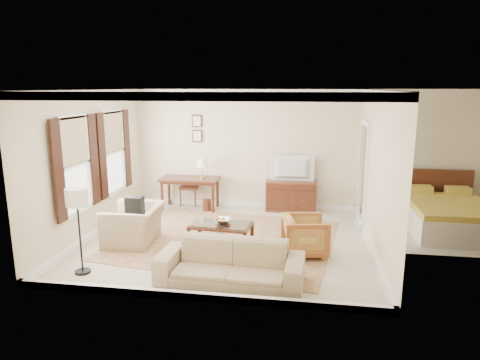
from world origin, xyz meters
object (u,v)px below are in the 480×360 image
(striped_armchair, at_px, (305,234))
(sofa, at_px, (230,257))
(writing_desk, at_px, (190,182))
(tv, at_px, (292,160))
(coffee_table, at_px, (221,229))
(club_armchair, at_px, (134,218))
(sideboard, at_px, (291,196))

(striped_armchair, height_order, sofa, sofa)
(writing_desk, height_order, tv, tv)
(writing_desk, height_order, coffee_table, writing_desk)
(tv, bearing_deg, writing_desk, 4.05)
(club_armchair, bearing_deg, coffee_table, 87.78)
(sideboard, relative_size, sofa, 0.54)
(writing_desk, distance_m, sideboard, 2.49)
(sofa, bearing_deg, club_armchair, 148.72)
(tv, xyz_separation_m, sofa, (-0.76, -4.07, -0.81))
(club_armchair, bearing_deg, sofa, 53.52)
(coffee_table, xyz_separation_m, club_armchair, (-1.70, -0.01, 0.13))
(striped_armchair, distance_m, club_armchair, 3.25)
(writing_desk, relative_size, sofa, 0.64)
(writing_desk, bearing_deg, tv, 4.05)
(tv, distance_m, coffee_table, 3.02)
(coffee_table, bearing_deg, tv, 65.53)
(tv, bearing_deg, club_armchair, 42.38)
(sideboard, distance_m, club_armchair, 3.93)
(sideboard, xyz_separation_m, coffee_table, (-1.20, -2.65, -0.01))
(writing_desk, relative_size, striped_armchair, 1.82)
(striped_armchair, height_order, club_armchair, club_armchair)
(club_armchair, height_order, sofa, club_armchair)
(sideboard, bearing_deg, tv, -90.00)
(striped_armchair, relative_size, club_armchair, 0.69)
(club_armchair, bearing_deg, writing_desk, 167.49)
(sideboard, relative_size, striped_armchair, 1.54)
(sideboard, distance_m, striped_armchair, 2.78)
(writing_desk, height_order, sofa, sofa)
(coffee_table, distance_m, club_armchair, 1.70)
(writing_desk, bearing_deg, striped_armchair, -42.39)
(sideboard, relative_size, club_armchair, 1.06)
(coffee_table, bearing_deg, writing_desk, 117.21)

